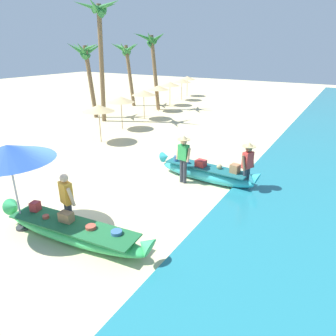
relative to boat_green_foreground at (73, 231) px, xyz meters
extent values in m
plane|color=beige|center=(-1.47, 1.36, -0.26)|extent=(80.00, 80.00, 0.00)
ellipsoid|color=#38B760|center=(0.01, 0.00, -0.04)|extent=(4.33, 1.19, 0.44)
cone|color=#38B760|center=(-2.07, -0.21, 0.23)|extent=(0.47, 0.51, 0.54)
cone|color=#38B760|center=(2.08, 0.20, 0.23)|extent=(0.47, 0.51, 0.54)
cube|color=#1E6435|center=(0.01, 0.00, 0.18)|extent=(3.65, 1.14, 0.04)
cylinder|color=#386699|center=(1.23, 0.25, 0.23)|extent=(0.27, 0.27, 0.10)
cylinder|color=#B74C38|center=(0.54, 0.10, 0.23)|extent=(0.25, 0.25, 0.10)
cube|color=#9E754C|center=(-0.23, 0.03, 0.31)|extent=(0.38, 0.27, 0.28)
cylinder|color=#B74C38|center=(-0.82, -0.13, 0.23)|extent=(0.17, 0.17, 0.10)
cube|color=#B73333|center=(-1.38, 0.00, 0.31)|extent=(0.27, 0.28, 0.27)
ellipsoid|color=#33B2BC|center=(1.34, 5.13, 0.01)|extent=(3.70, 0.89, 0.54)
cone|color=#33B2BC|center=(-0.44, 5.23, 0.32)|extent=(0.43, 0.43, 0.48)
cone|color=#33B2BC|center=(3.12, 5.04, 0.32)|extent=(0.43, 0.43, 0.48)
cube|color=#1C6267|center=(1.34, 5.13, 0.27)|extent=(3.11, 0.87, 0.04)
cube|color=#9E754C|center=(2.43, 5.13, 0.43)|extent=(0.33, 0.32, 0.32)
sphere|color=tan|center=(1.83, 5.19, 0.37)|extent=(0.19, 0.19, 0.19)
cube|color=#B73333|center=(1.16, 5.07, 0.40)|extent=(0.38, 0.35, 0.26)
cylinder|color=#386699|center=(0.61, 5.10, 0.32)|extent=(0.18, 0.18, 0.10)
cylinder|color=#386699|center=(0.12, 5.08, 0.39)|extent=(0.17, 0.17, 0.23)
cylinder|color=#333842|center=(0.78, 4.57, 0.18)|extent=(0.14, 0.14, 0.88)
cylinder|color=#333842|center=(0.64, 4.59, 0.18)|extent=(0.14, 0.14, 0.88)
cube|color=green|center=(0.71, 4.58, 0.89)|extent=(0.39, 0.27, 0.55)
cylinder|color=tan|center=(0.93, 4.53, 0.84)|extent=(0.12, 0.20, 0.50)
cylinder|color=tan|center=(0.48, 4.59, 0.84)|extent=(0.12, 0.20, 0.50)
sphere|color=tan|center=(0.71, 4.58, 1.29)|extent=(0.22, 0.22, 0.22)
cylinder|color=tan|center=(0.71, 4.58, 1.37)|extent=(0.44, 0.44, 0.02)
cone|color=tan|center=(0.71, 4.58, 1.44)|extent=(0.26, 0.26, 0.12)
cylinder|color=#333842|center=(-0.54, 0.34, 0.13)|extent=(0.14, 0.14, 0.79)
cylinder|color=#333842|center=(-0.40, 0.30, 0.13)|extent=(0.14, 0.14, 0.79)
cube|color=gold|center=(-0.47, 0.32, 0.82)|extent=(0.41, 0.31, 0.59)
cylinder|color=beige|center=(-0.69, 0.40, 0.77)|extent=(0.14, 0.21, 0.54)
cylinder|color=beige|center=(-0.24, 0.28, 0.77)|extent=(0.14, 0.21, 0.54)
sphere|color=beige|center=(-0.47, 0.32, 1.24)|extent=(0.22, 0.22, 0.22)
cylinder|color=#333842|center=(2.86, 5.18, 0.15)|extent=(0.14, 0.14, 0.82)
cylinder|color=#333842|center=(2.82, 5.05, 0.15)|extent=(0.14, 0.14, 0.82)
cube|color=#DB3D38|center=(2.84, 5.11, 0.83)|extent=(0.33, 0.41, 0.56)
cylinder|color=brown|center=(2.94, 5.32, 0.78)|extent=(0.21, 0.15, 0.51)
cylinder|color=brown|center=(2.78, 4.89, 0.78)|extent=(0.21, 0.15, 0.51)
sphere|color=brown|center=(2.84, 5.11, 1.23)|extent=(0.22, 0.22, 0.22)
cylinder|color=tan|center=(2.84, 5.11, 1.31)|extent=(0.44, 0.44, 0.02)
cone|color=tan|center=(2.84, 5.11, 1.38)|extent=(0.26, 0.26, 0.12)
cylinder|color=#B7B7BC|center=(-1.60, -0.33, 0.91)|extent=(0.05, 0.05, 2.35)
cone|color=blue|center=(-1.60, -0.33, 1.92)|extent=(2.26, 2.26, 0.38)
cylinder|color=#333338|center=(-1.60, -0.33, -0.23)|extent=(0.36, 0.36, 0.06)
cylinder|color=#8E6B47|center=(-5.36, 6.91, 0.69)|extent=(0.04, 0.04, 1.90)
cone|color=tan|center=(-5.36, 6.91, 1.49)|extent=(1.60, 1.60, 0.32)
cylinder|color=#8E6B47|center=(-6.12, 9.61, 0.69)|extent=(0.04, 0.04, 1.90)
cone|color=tan|center=(-6.12, 9.61, 1.49)|extent=(1.60, 1.60, 0.32)
cylinder|color=#8E6B47|center=(-6.58, 12.58, 0.69)|extent=(0.04, 0.04, 1.90)
cone|color=tan|center=(-6.58, 12.58, 1.49)|extent=(1.60, 1.60, 0.32)
cylinder|color=#8E6B47|center=(-7.20, 15.37, 0.69)|extent=(0.04, 0.04, 1.90)
cone|color=tan|center=(-7.20, 15.37, 1.49)|extent=(1.60, 1.60, 0.32)
cylinder|color=#8E6B47|center=(-7.70, 17.94, 0.69)|extent=(0.04, 0.04, 1.90)
cone|color=tan|center=(-7.70, 17.94, 1.49)|extent=(1.60, 1.60, 0.32)
cylinder|color=#8E6B47|center=(-8.13, 20.80, 0.69)|extent=(0.04, 0.04, 1.90)
cone|color=tan|center=(-8.13, 20.80, 1.49)|extent=(1.60, 1.60, 0.32)
cylinder|color=#8E6B47|center=(-8.88, 23.33, 0.69)|extent=(0.04, 0.04, 1.90)
cone|color=tan|center=(-8.88, 23.33, 1.49)|extent=(1.60, 1.60, 0.32)
cylinder|color=brown|center=(-8.34, 10.63, 3.20)|extent=(0.56, 0.28, 6.93)
cone|color=#337F3D|center=(-7.66, 10.65, 6.54)|extent=(2.01, 0.44, 0.78)
cone|color=#337F3D|center=(-8.11, 11.07, 6.55)|extent=(0.70, 1.70, 0.73)
cone|color=#337F3D|center=(-8.66, 10.92, 6.43)|extent=(1.84, 1.37, 1.08)
cone|color=#337F3D|center=(-8.65, 10.34, 6.51)|extent=(1.84, 1.38, 0.87)
cone|color=#337F3D|center=(-8.06, 10.19, 6.43)|extent=(0.86, 1.71, 1.05)
cylinder|color=brown|center=(-7.78, 15.84, 2.43)|extent=(0.81, 0.28, 5.42)
cone|color=#287033|center=(-7.61, 15.84, 4.91)|extent=(1.60, 0.36, 1.02)
cone|color=#287033|center=(-7.81, 16.17, 4.84)|extent=(1.11, 1.36, 1.14)
cone|color=#287033|center=(-8.31, 16.20, 5.01)|extent=(1.26, 1.56, 0.77)
cone|color=#287033|center=(-8.45, 15.78, 4.94)|extent=(1.54, 0.57, 0.94)
cone|color=#287033|center=(-8.36, 15.45, 4.97)|extent=(1.41, 1.66, 0.89)
cone|color=#287033|center=(-7.85, 15.37, 4.90)|extent=(1.06, 1.86, 1.08)
cylinder|color=brown|center=(-10.46, 16.21, 2.09)|extent=(0.83, 0.28, 4.74)
cone|color=#337F3D|center=(-10.31, 16.16, 4.22)|extent=(1.58, 0.52, 1.06)
cone|color=#337F3D|center=(-10.51, 16.56, 4.19)|extent=(1.11, 1.45, 1.11)
cone|color=#337F3D|center=(-11.04, 16.63, 4.28)|extent=(1.39, 1.77, 0.93)
cone|color=#337F3D|center=(-11.17, 16.25, 4.29)|extent=(1.63, 0.51, 0.89)
cone|color=#337F3D|center=(-10.97, 15.79, 4.22)|extent=(1.15, 1.68, 1.06)
cone|color=#337F3D|center=(-10.54, 15.71, 4.15)|extent=(1.04, 1.89, 1.27)
cylinder|color=brown|center=(-9.97, 11.21, 2.07)|extent=(0.74, 0.28, 4.70)
cone|color=#337F3D|center=(-9.78, 11.20, 4.29)|extent=(1.58, 0.40, 0.78)
cone|color=#337F3D|center=(-9.94, 11.60, 4.16)|extent=(1.21, 1.57, 1.12)
cone|color=#337F3D|center=(-10.48, 11.60, 4.13)|extent=(1.27, 1.58, 1.19)
cone|color=#337F3D|center=(-10.60, 11.18, 4.11)|extent=(1.42, 0.48, 1.16)
cone|color=#337F3D|center=(-10.46, 10.86, 4.12)|extent=(1.21, 1.45, 1.18)
cone|color=#337F3D|center=(-10.01, 10.79, 4.15)|extent=(0.99, 1.65, 1.13)
camera|label=1|loc=(5.44, -4.43, 4.34)|focal=32.69mm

